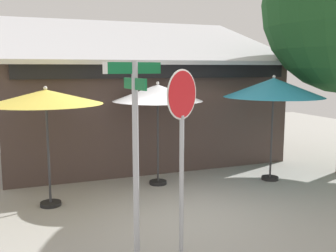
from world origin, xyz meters
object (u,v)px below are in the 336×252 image
at_px(stop_sign, 182,130).
at_px(patio_umbrella_mustard_left, 46,98).
at_px(patio_umbrella_ivory_center, 158,94).
at_px(patio_umbrella_teal_right, 274,88).
at_px(street_sign_post, 135,145).

distance_m(stop_sign, patio_umbrella_mustard_left, 3.53).
relative_size(patio_umbrella_ivory_center, patio_umbrella_teal_right, 0.95).
bearing_deg(patio_umbrella_ivory_center, patio_umbrella_teal_right, -13.36).
xyz_separation_m(patio_umbrella_ivory_center, patio_umbrella_teal_right, (2.89, -0.69, 0.12)).
relative_size(patio_umbrella_mustard_left, patio_umbrella_ivory_center, 0.99).
xyz_separation_m(patio_umbrella_mustard_left, patio_umbrella_ivory_center, (2.66, 0.65, -0.01)).
relative_size(patio_umbrella_mustard_left, patio_umbrella_teal_right, 0.93).
height_order(street_sign_post, patio_umbrella_mustard_left, street_sign_post).
height_order(stop_sign, patio_umbrella_mustard_left, stop_sign).
bearing_deg(stop_sign, patio_umbrella_ivory_center, 76.17).
xyz_separation_m(street_sign_post, patio_umbrella_mustard_left, (-1.03, 3.04, 0.48)).
xyz_separation_m(stop_sign, patio_umbrella_ivory_center, (0.91, 3.69, 0.29)).
bearing_deg(patio_umbrella_mustard_left, patio_umbrella_teal_right, -0.40).
relative_size(stop_sign, patio_umbrella_ivory_center, 1.12).
xyz_separation_m(street_sign_post, stop_sign, (0.72, -0.00, 0.18)).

